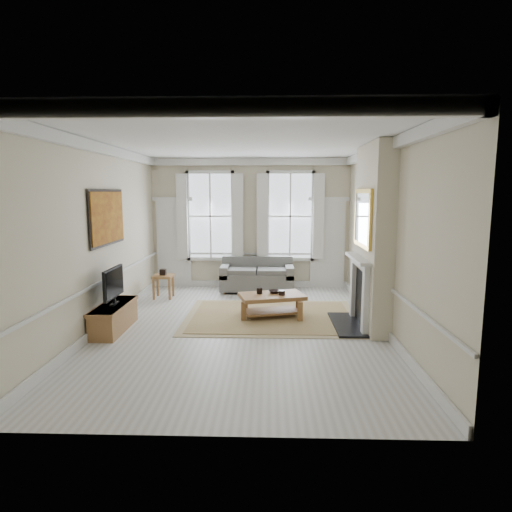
{
  "coord_description": "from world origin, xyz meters",
  "views": [
    {
      "loc": [
        0.51,
        -7.71,
        2.51
      ],
      "look_at": [
        0.24,
        0.79,
        1.25
      ],
      "focal_mm": 30.0,
      "sensor_mm": 36.0,
      "label": 1
    }
  ],
  "objects_px": {
    "sofa": "(257,277)",
    "tv_stand": "(114,317)",
    "side_table": "(163,279)",
    "coffee_table": "(272,298)"
  },
  "relations": [
    {
      "from": "sofa",
      "to": "tv_stand",
      "type": "height_order",
      "value": "sofa"
    },
    {
      "from": "side_table",
      "to": "tv_stand",
      "type": "height_order",
      "value": "side_table"
    },
    {
      "from": "tv_stand",
      "to": "side_table",
      "type": "bearing_deg",
      "value": 82.92
    },
    {
      "from": "side_table",
      "to": "coffee_table",
      "type": "distance_m",
      "value": 3.01
    },
    {
      "from": "sofa",
      "to": "coffee_table",
      "type": "relative_size",
      "value": 1.3
    },
    {
      "from": "side_table",
      "to": "tv_stand",
      "type": "bearing_deg",
      "value": -97.08
    },
    {
      "from": "sofa",
      "to": "coffee_table",
      "type": "distance_m",
      "value": 2.4
    },
    {
      "from": "sofa",
      "to": "tv_stand",
      "type": "relative_size",
      "value": 1.34
    },
    {
      "from": "coffee_table",
      "to": "side_table",
      "type": "bearing_deg",
      "value": 134.07
    },
    {
      "from": "coffee_table",
      "to": "tv_stand",
      "type": "distance_m",
      "value": 3.05
    }
  ]
}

